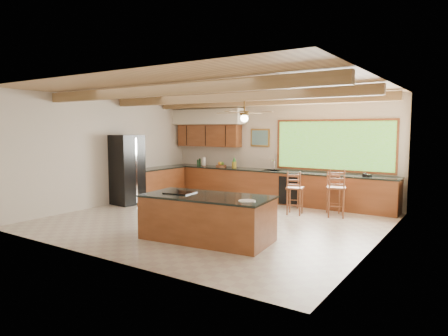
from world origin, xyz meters
The scene contains 9 objects.
ground centered at (0.00, 0.00, 0.00)m, with size 7.20×7.20×0.00m, color beige.
room_shell centered at (-0.17, 0.65, 2.21)m, with size 7.27×6.54×3.02m.
counter_run centered at (-0.82, 2.52, 0.47)m, with size 7.12×3.10×1.27m.
island centered at (0.80, -1.40, 0.43)m, with size 2.58×1.43×0.88m.
refrigerator centered at (-3.22, 0.32, 0.97)m, with size 0.83×0.81×1.95m.
bar_stool_a centered at (1.28, 1.60, 0.65)m, with size 0.47×0.47×1.10m.
bar_stool_b centered at (0.88, 2.40, 0.57)m, with size 0.45×0.45×0.96m.
bar_stool_c centered at (2.01, 2.39, 0.63)m, with size 0.44×0.44×1.06m.
bar_stool_d centered at (2.23, 1.87, 0.70)m, with size 0.54×0.54×1.18m.
Camera 1 is at (5.20, -7.46, 2.12)m, focal length 32.00 mm.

